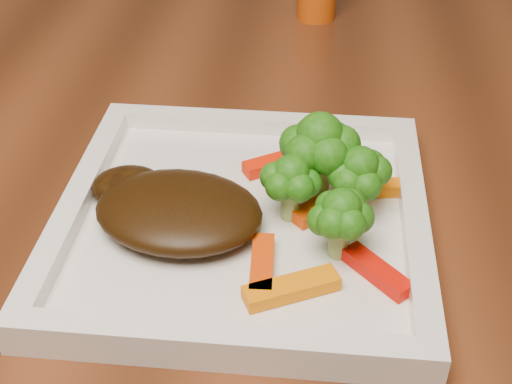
# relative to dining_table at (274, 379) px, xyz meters

# --- Properties ---
(dining_table) EXTENTS (1.60, 0.90, 0.75)m
(dining_table) POSITION_rel_dining_table_xyz_m (0.00, 0.00, 0.00)
(dining_table) COLOR #612E16
(dining_table) RESTS_ON floor
(plate) EXTENTS (0.27, 0.27, 0.01)m
(plate) POSITION_rel_dining_table_xyz_m (-0.02, -0.16, 0.38)
(plate) COLOR white
(plate) RESTS_ON dining_table
(steak) EXTENTS (0.14, 0.11, 0.03)m
(steak) POSITION_rel_dining_table_xyz_m (-0.06, -0.18, 0.40)
(steak) COLOR #301C07
(steak) RESTS_ON plate
(broccoli_0) EXTENTS (0.08, 0.08, 0.07)m
(broccoli_0) POSITION_rel_dining_table_xyz_m (0.04, -0.13, 0.42)
(broccoli_0) COLOR #196210
(broccoli_0) RESTS_ON plate
(broccoli_1) EXTENTS (0.06, 0.06, 0.06)m
(broccoli_1) POSITION_rel_dining_table_xyz_m (0.07, -0.15, 0.42)
(broccoli_1) COLOR #316611
(broccoli_1) RESTS_ON plate
(broccoli_2) EXTENTS (0.07, 0.07, 0.06)m
(broccoli_2) POSITION_rel_dining_table_xyz_m (0.05, -0.20, 0.42)
(broccoli_2) COLOR #265E0F
(broccoli_2) RESTS_ON plate
(broccoli_3) EXTENTS (0.06, 0.06, 0.06)m
(broccoli_3) POSITION_rel_dining_table_xyz_m (0.02, -0.16, 0.42)
(broccoli_3) COLOR #347914
(broccoli_3) RESTS_ON plate
(carrot_0) EXTENTS (0.07, 0.04, 0.01)m
(carrot_0) POSITION_rel_dining_table_xyz_m (0.02, -0.24, 0.39)
(carrot_0) COLOR orange
(carrot_0) RESTS_ON plate
(carrot_1) EXTENTS (0.05, 0.05, 0.01)m
(carrot_1) POSITION_rel_dining_table_xyz_m (0.08, -0.22, 0.39)
(carrot_1) COLOR red
(carrot_1) RESTS_ON plate
(carrot_2) EXTENTS (0.02, 0.06, 0.01)m
(carrot_2) POSITION_rel_dining_table_xyz_m (0.00, -0.22, 0.39)
(carrot_2) COLOR #DD3903
(carrot_2) RESTS_ON plate
(carrot_3) EXTENTS (0.05, 0.02, 0.01)m
(carrot_3) POSITION_rel_dining_table_xyz_m (0.09, -0.12, 0.39)
(carrot_3) COLOR orange
(carrot_3) RESTS_ON plate
(carrot_4) EXTENTS (0.06, 0.04, 0.01)m
(carrot_4) POSITION_rel_dining_table_xyz_m (0.00, -0.09, 0.39)
(carrot_4) COLOR #F21F03
(carrot_4) RESTS_ON plate
(carrot_6) EXTENTS (0.05, 0.05, 0.01)m
(carrot_6) POSITION_rel_dining_table_xyz_m (0.04, -0.15, 0.39)
(carrot_6) COLOR #F14103
(carrot_6) RESTS_ON plate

